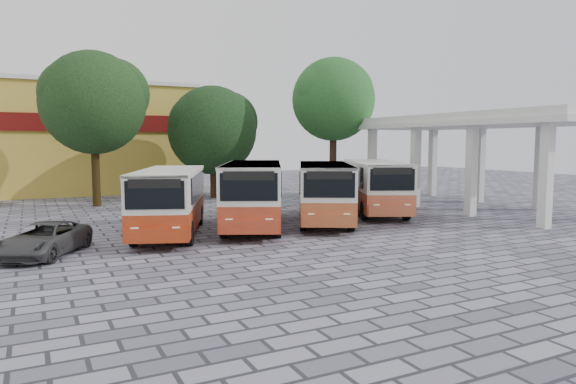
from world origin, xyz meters
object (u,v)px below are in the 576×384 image
bus_far_left (170,197)px  bus_centre_left (253,190)px  bus_far_right (376,183)px  bus_centre_right (325,189)px  parked_car (44,239)px

bus_far_left → bus_centre_left: (3.81, 0.13, 0.11)m
bus_far_left → bus_far_right: size_ratio=0.96×
bus_centre_left → bus_far_left: bearing=-152.9°
bus_centre_right → bus_far_right: 4.26m
bus_centre_left → parked_car: size_ratio=2.15×
bus_far_left → parked_car: 5.34m
parked_car → bus_far_left: bearing=52.4°
bus_far_right → parked_car: (-16.31, -3.45, -1.06)m
bus_centre_right → bus_far_right: bearing=47.3°
parked_car → bus_far_right: bearing=41.2°
bus_far_right → bus_centre_right: bearing=-135.8°
bus_centre_left → bus_centre_right: (3.66, -0.15, -0.06)m
bus_far_left → parked_car: (-4.82, -2.06, -1.01)m
bus_far_left → bus_centre_left: 3.81m
bus_far_left → bus_centre_right: bus_centre_right is taller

